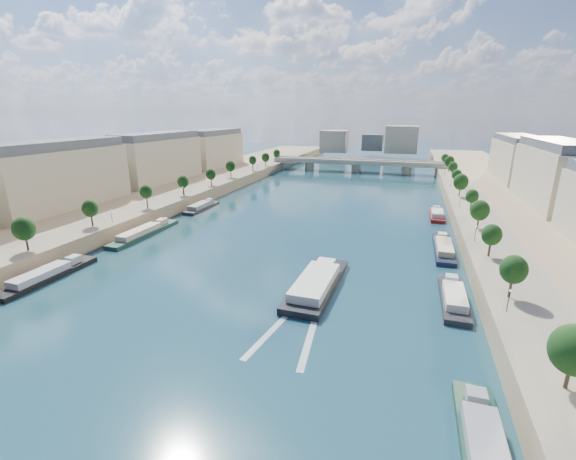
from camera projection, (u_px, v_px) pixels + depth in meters
The scene contains 16 objects.
ground at pixel (301, 227), 133.21m from camera, with size 700.00×700.00×0.00m, color #0D2F3C.
quay_left at pixel (127, 205), 153.40m from camera, with size 44.00×520.00×5.00m, color #9E8460.
quay_right at pixel (539, 240), 111.55m from camera, with size 44.00×520.00×5.00m, color #9E8460.
pave_left at pixel (159, 201), 148.29m from camera, with size 14.00×520.00×0.10m, color gray.
pave_right at pixel (484, 227), 115.16m from camera, with size 14.00×520.00×0.10m, color gray.
trees_left at pixel (165, 187), 147.93m from camera, with size 4.80×268.80×8.26m.
trees_right at pixel (475, 202), 123.25m from camera, with size 4.80×268.80×8.26m.
lamps_left at pixel (152, 201), 137.07m from camera, with size 0.36×200.36×4.28m.
lamps_right at pixel (467, 213), 120.21m from camera, with size 0.36×200.36×4.28m.
buildings_left at pixel (117, 165), 164.00m from camera, with size 16.00×226.00×23.20m.
skyline at pixel (375, 141), 327.86m from camera, with size 79.00×42.00×22.00m.
bridge at pixel (357, 164), 254.19m from camera, with size 112.00×12.00×8.15m.
tour_barge at pixel (317, 284), 86.50m from camera, with size 9.21×29.76×4.01m.
wake at pixel (296, 325), 71.75m from camera, with size 10.76×26.00×0.04m.
moored_barges_left at pixel (56, 272), 93.53m from camera, with size 5.00×156.57×3.60m.
moored_barges_right at pixel (455, 306), 77.24m from camera, with size 5.00×165.14×3.60m.
Camera 1 is at (34.58, -22.95, 38.12)m, focal length 24.00 mm.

